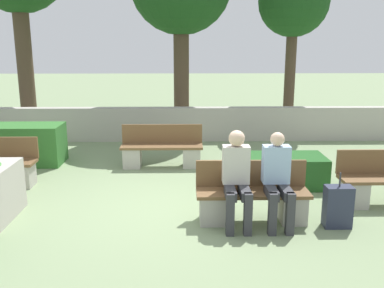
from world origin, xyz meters
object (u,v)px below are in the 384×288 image
Objects in this scene: bench_back at (162,151)px; person_seated_man at (277,176)px; bench_front at (252,200)px; suitcase at (338,207)px; tree_center_right at (294,4)px; person_seated_woman at (237,174)px.

person_seated_man is (1.78, -3.00, 0.41)m from bench_back.
bench_front reaches higher than suitcase.
tree_center_right is (3.53, 3.69, 3.27)m from bench_back.
person_seated_woman is at bearing 179.50° from person_seated_man.
bench_front is 0.35× the size of tree_center_right.
bench_front is at bearing 156.68° from person_seated_man.
bench_back is at bearing 130.42° from suitcase.
person_seated_woman is (-0.25, -0.13, 0.44)m from bench_front.
suitcase is (0.85, -0.09, -0.43)m from person_seated_man.
bench_front is 1.20× the size of person_seated_woman.
person_seated_woman is at bearing -109.16° from tree_center_right.
tree_center_right is at bearing 70.84° from person_seated_woman.
bench_back is 1.25× the size of person_seated_woman.
suitcase is 7.60m from tree_center_right.
person_seated_man is at bearing -0.50° from person_seated_woman.
bench_front is 1.20m from suitcase.
suitcase is (2.63, -3.09, -0.03)m from bench_back.
person_seated_woman is 0.29× the size of tree_center_right.
person_seated_woman reaches higher than suitcase.
person_seated_man is at bearing -23.32° from bench_front.
person_seated_man is at bearing 173.70° from suitcase.
suitcase is at bearing -3.98° from person_seated_woman.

